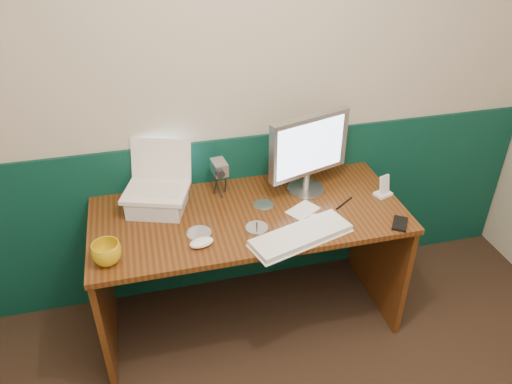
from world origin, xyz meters
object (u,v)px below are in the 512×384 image
object	(u,v)px
monitor	(308,153)
keyboard	(301,236)
camcorder	(220,180)
laptop	(153,171)
desk	(249,268)
mug	(107,253)

from	to	relation	value
monitor	keyboard	distance (m)	0.48
monitor	camcorder	distance (m)	0.49
laptop	monitor	bearing A→B (deg)	18.02
laptop	desk	bearing A→B (deg)	0.90
keyboard	camcorder	world-z (taller)	camcorder
laptop	monitor	world-z (taller)	monitor
desk	monitor	bearing A→B (deg)	20.67
desk	laptop	xyz separation A→B (m)	(-0.45, 0.15, 0.60)
monitor	keyboard	size ratio (longest dim) A/B	0.93
laptop	keyboard	world-z (taller)	laptop
laptop	keyboard	size ratio (longest dim) A/B	0.64
keyboard	mug	distance (m)	0.89
desk	monitor	xyz separation A→B (m)	(0.35, 0.13, 0.61)
mug	desk	bearing A→B (deg)	17.64
camcorder	mug	bearing A→B (deg)	-150.51
laptop	camcorder	world-z (taller)	laptop
laptop	keyboard	xyz separation A→B (m)	(0.64, -0.41, -0.21)
laptop	mug	size ratio (longest dim) A/B	2.37
monitor	mug	distance (m)	1.12
laptop	monitor	xyz separation A→B (m)	(0.80, -0.01, 0.01)
keyboard	camcorder	bearing A→B (deg)	104.95
keyboard	mug	bearing A→B (deg)	159.88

